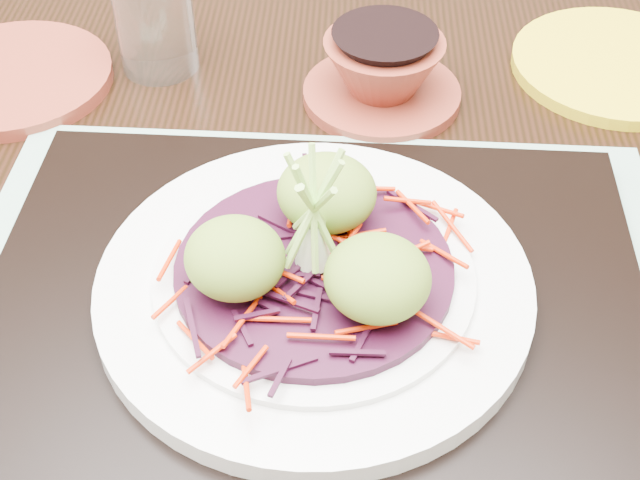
% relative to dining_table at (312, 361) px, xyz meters
% --- Properties ---
extents(dining_table, '(1.36, 1.01, 0.78)m').
position_rel_dining_table_xyz_m(dining_table, '(0.00, 0.00, 0.00)').
color(dining_table, black).
rests_on(dining_table, ground).
extents(placemat, '(0.54, 0.45, 0.00)m').
position_rel_dining_table_xyz_m(placemat, '(0.01, -0.04, 0.11)').
color(placemat, '#85AB92').
rests_on(placemat, dining_table).
extents(serving_tray, '(0.47, 0.38, 0.02)m').
position_rel_dining_table_xyz_m(serving_tray, '(0.01, -0.04, 0.12)').
color(serving_tray, black).
rests_on(serving_tray, placemat).
extents(white_plate, '(0.28, 0.28, 0.02)m').
position_rel_dining_table_xyz_m(white_plate, '(0.01, -0.04, 0.14)').
color(white_plate, silver).
rests_on(white_plate, serving_tray).
extents(cabbage_bed, '(0.18, 0.18, 0.01)m').
position_rel_dining_table_xyz_m(cabbage_bed, '(0.01, -0.04, 0.15)').
color(cabbage_bed, '#31091F').
rests_on(cabbage_bed, white_plate).
extents(carrot_julienne, '(0.22, 0.22, 0.01)m').
position_rel_dining_table_xyz_m(carrot_julienne, '(0.01, -0.04, 0.16)').
color(carrot_julienne, red).
rests_on(carrot_julienne, cabbage_bed).
extents(guacamole_scoops, '(0.15, 0.14, 0.05)m').
position_rel_dining_table_xyz_m(guacamole_scoops, '(0.01, -0.04, 0.18)').
color(guacamole_scoops, olive).
rests_on(guacamole_scoops, cabbage_bed).
extents(scallion_garnish, '(0.06, 0.06, 0.10)m').
position_rel_dining_table_xyz_m(scallion_garnish, '(0.01, -0.04, 0.20)').
color(scallion_garnish, '#8EC24D').
rests_on(scallion_garnish, cabbage_bed).
extents(terracotta_side_plate, '(0.23, 0.23, 0.01)m').
position_rel_dining_table_xyz_m(terracotta_side_plate, '(-0.31, 0.18, 0.11)').
color(terracotta_side_plate, maroon).
rests_on(terracotta_side_plate, dining_table).
extents(water_glass, '(0.07, 0.07, 0.10)m').
position_rel_dining_table_xyz_m(water_glass, '(-0.19, 0.23, 0.15)').
color(water_glass, white).
rests_on(water_glass, dining_table).
extents(terracotta_bowl_set, '(0.17, 0.17, 0.06)m').
position_rel_dining_table_xyz_m(terracotta_bowl_set, '(0.02, 0.22, 0.13)').
color(terracotta_bowl_set, maroon).
rests_on(terracotta_bowl_set, dining_table).
extents(yellow_plate, '(0.21, 0.21, 0.01)m').
position_rel_dining_table_xyz_m(yellow_plate, '(0.22, 0.30, 0.11)').
color(yellow_plate, gold).
rests_on(yellow_plate, dining_table).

